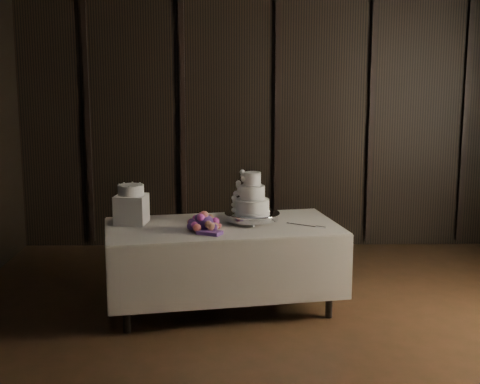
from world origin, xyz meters
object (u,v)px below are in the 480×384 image
Objects in this scene: display_table at (223,263)px; small_cake at (131,190)px; box_pedestal at (131,209)px; wedding_cake at (249,197)px; bouquet at (204,223)px; cake_stand at (252,218)px.

display_table is 9.53× the size of small_cake.
box_pedestal is 1.15× the size of small_cake.
display_table is 0.62m from wedding_cake.
bouquet is 1.83× the size of small_cake.
small_cake reaches higher than bouquet.
small_cake is (-0.64, 0.29, 0.23)m from bouquet.
cake_stand is at bearing 35.60° from bouquet.
bouquet is at bearing -144.40° from cake_stand.
display_table is 4.43× the size of cake_stand.
display_table is 0.93m from box_pedestal.
box_pedestal is (-1.05, -0.00, 0.08)m from cake_stand.
display_table is 5.99× the size of wedding_cake.
wedding_cake is at bearing -150.26° from cake_stand.
small_cake is at bearing 0.00° from box_pedestal.
cake_stand reaches higher than display_table.
small_cake is (-0.79, 0.09, 0.64)m from display_table.
cake_stand is at bearing 0.03° from small_cake.
display_table is 5.21× the size of bouquet.
display_table is 1.02m from small_cake.
wedding_cake is 1.03m from small_cake.
wedding_cake reaches higher than cake_stand.
display_table is 0.47m from cake_stand.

